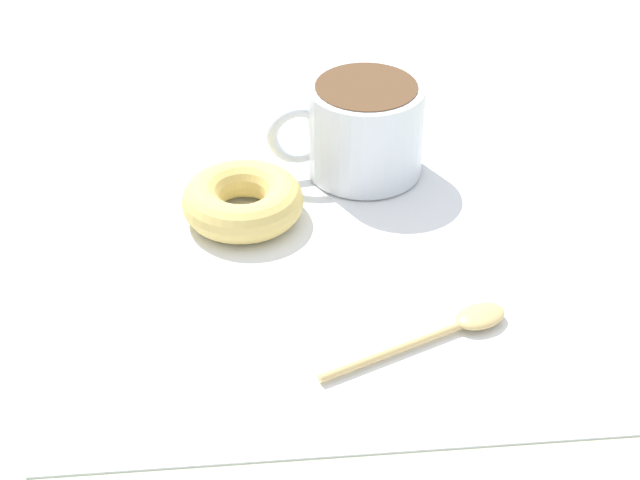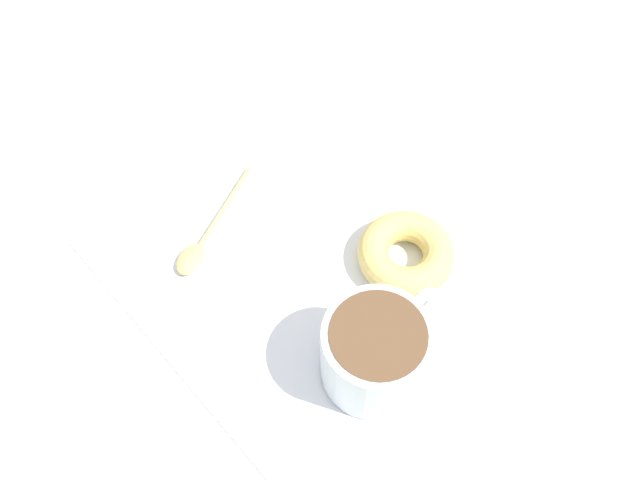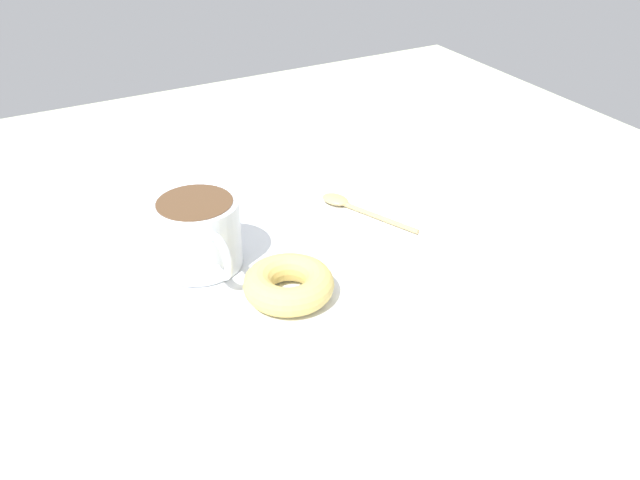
# 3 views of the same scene
# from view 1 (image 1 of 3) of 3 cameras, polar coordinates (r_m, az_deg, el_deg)

# --- Properties ---
(ground_plane) EXTENTS (1.20, 1.20, 0.02)m
(ground_plane) POSITION_cam_1_polar(r_m,az_deg,el_deg) (0.76, -0.28, -2.09)
(ground_plane) COLOR beige
(napkin) EXTENTS (0.36, 0.36, 0.00)m
(napkin) POSITION_cam_1_polar(r_m,az_deg,el_deg) (0.76, -0.00, -1.31)
(napkin) COLOR white
(napkin) RESTS_ON ground_plane
(coffee_cup) EXTENTS (0.09, 0.12, 0.07)m
(coffee_cup) POSITION_cam_1_polar(r_m,az_deg,el_deg) (0.84, 2.32, 6.04)
(coffee_cup) COLOR silver
(coffee_cup) RESTS_ON napkin
(donut) EXTENTS (0.09, 0.09, 0.03)m
(donut) POSITION_cam_1_polar(r_m,az_deg,el_deg) (0.80, -4.15, 2.12)
(donut) COLOR #E5C66B
(donut) RESTS_ON napkin
(spoon) EXTENTS (0.07, 0.13, 0.01)m
(spoon) POSITION_cam_1_polar(r_m,az_deg,el_deg) (0.70, 7.20, -4.59)
(spoon) COLOR #D8B772
(spoon) RESTS_ON napkin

